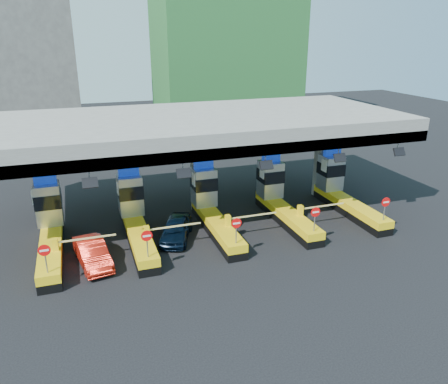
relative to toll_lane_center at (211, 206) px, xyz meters
name	(u,v)px	position (x,y,z in m)	size (l,w,h in m)	color
ground	(212,227)	(0.00, -0.28, -1.40)	(120.00, 120.00, 0.00)	black
toll_canopy	(199,128)	(0.00, 2.59, 4.74)	(28.00, 12.09, 7.00)	slate
toll_lane_far_left	(50,227)	(-10.00, 0.00, 0.00)	(4.43, 8.00, 4.16)	black
toll_lane_left	(135,216)	(-5.00, 0.00, 0.00)	(4.43, 8.00, 4.16)	black
toll_lane_center	(211,206)	(0.00, 0.00, 0.00)	(4.43, 8.00, 4.16)	black
toll_lane_right	(279,198)	(5.00, 0.00, 0.00)	(4.43, 8.00, 4.16)	black
toll_lane_far_right	(341,190)	(10.00, 0.00, 0.00)	(4.43, 8.00, 4.16)	black
bg_building_scaffold	(225,19)	(12.00, 31.72, 12.60)	(18.00, 12.00, 28.00)	#1E5926
bg_building_concrete	(16,61)	(-14.00, 35.72, 7.60)	(14.00, 10.00, 18.00)	#4C4C49
van	(176,229)	(-2.65, -1.25, -0.69)	(1.66, 4.12, 1.40)	black
red_car	(92,253)	(-7.78, -2.86, -0.72)	(1.44, 4.13, 1.36)	red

